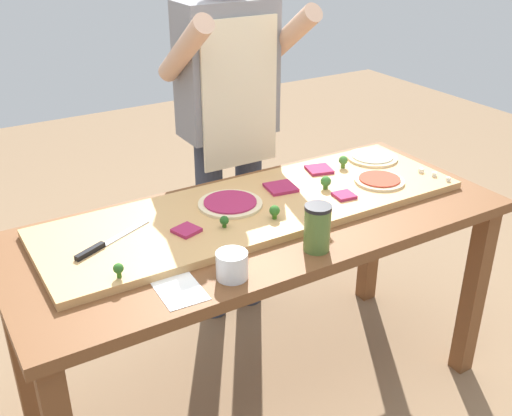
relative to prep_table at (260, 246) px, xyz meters
The scene contains 23 objects.
ground_plane 0.69m from the prep_table, ahead, with size 8.00×8.00×0.00m, color #896B4C.
prep_table is the anchor object (origin of this frame).
cutting_board 0.14m from the prep_table, 69.43° to the left, with size 1.54×0.48×0.03m, color tan.
chefs_knife 0.56m from the prep_table, behind, with size 0.29×0.15×0.02m.
pizza_whole_cheese_artichoke 0.70m from the prep_table, 15.08° to the left, with size 0.21×0.21×0.02m.
pizza_whole_tomato_red 0.54m from the prep_table, ahead, with size 0.19×0.19×0.02m.
pizza_whole_beet_magenta 0.19m from the prep_table, 123.17° to the left, with size 0.23×0.23×0.02m.
pizza_slice_far_left 0.25m from the prep_table, 36.46° to the left, with size 0.11×0.11×0.01m, color #9E234C.
pizza_slice_near_right 0.31m from the prep_table, behind, with size 0.07×0.07×0.01m, color #9E234C.
pizza_slice_near_left 0.36m from the prep_table, ahead, with size 0.07×0.07×0.01m, color #9E234C.
pizza_slice_center 0.46m from the prep_table, 25.67° to the left, with size 0.09×0.09×0.01m, color #9E234C.
broccoli_floret_front_mid 0.18m from the prep_table, 78.55° to the right, with size 0.04×0.04×0.05m.
broccoli_floret_front_right 0.35m from the prep_table, ahead, with size 0.04×0.04×0.05m.
broccoli_floret_center_right 0.60m from the prep_table, 165.38° to the right, with size 0.03×0.03×0.05m.
broccoli_floret_front_left 0.23m from the prep_table, 167.68° to the right, with size 0.03×0.03×0.04m.
broccoli_floret_center_left 0.54m from the prep_table, 18.49° to the left, with size 0.04×0.04×0.05m.
cheese_crumble_a 0.78m from the prep_table, 11.17° to the right, with size 0.02×0.02×0.02m, color white.
cheese_crumble_b 0.76m from the prep_table, ahead, with size 0.02×0.02×0.02m, color white.
cheese_crumble_c 0.74m from the prep_table, ahead, with size 0.02×0.02×0.02m, color white.
flour_cup 0.41m from the prep_table, 133.94° to the right, with size 0.09×0.09×0.08m.
sauce_jar 0.33m from the prep_table, 81.60° to the right, with size 0.09×0.09×0.15m.
recipe_note 0.51m from the prep_table, 148.40° to the right, with size 0.12×0.16×0.00m, color white.
cook_center 0.69m from the prep_table, 71.16° to the left, with size 0.54×0.39×1.67m.
Camera 1 is at (-0.98, -1.59, 1.77)m, focal length 42.47 mm.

